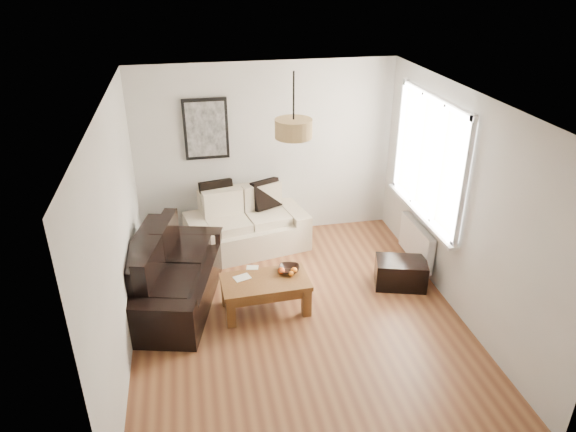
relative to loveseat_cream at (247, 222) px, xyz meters
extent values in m
plane|color=brown|center=(0.38, -1.78, -0.42)|extent=(4.50, 4.50, 0.00)
cube|color=white|center=(2.20, -0.98, -0.04)|extent=(0.10, 0.90, 0.52)
cylinder|color=tan|center=(0.38, -1.48, 1.81)|extent=(0.40, 0.40, 0.20)
cube|color=black|center=(1.83, -1.38, -0.23)|extent=(0.73, 0.58, 0.37)
cube|color=black|center=(-0.39, 0.20, 0.34)|extent=(0.49, 0.24, 0.47)
cube|color=black|center=(0.32, 0.20, 0.32)|extent=(0.44, 0.29, 0.42)
imported|color=black|center=(0.34, -1.43, 0.04)|extent=(0.31, 0.31, 0.06)
sphere|color=orange|center=(0.34, -1.55, 0.05)|extent=(0.08, 0.08, 0.06)
sphere|color=orange|center=(0.39, -1.49, 0.05)|extent=(0.08, 0.08, 0.08)
sphere|color=#F95514|center=(0.24, -1.46, 0.05)|extent=(0.09, 0.09, 0.08)
cube|color=silver|center=(-0.24, -1.47, 0.01)|extent=(0.23, 0.19, 0.01)
camera|label=1|loc=(-0.72, -6.73, 3.44)|focal=32.63mm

